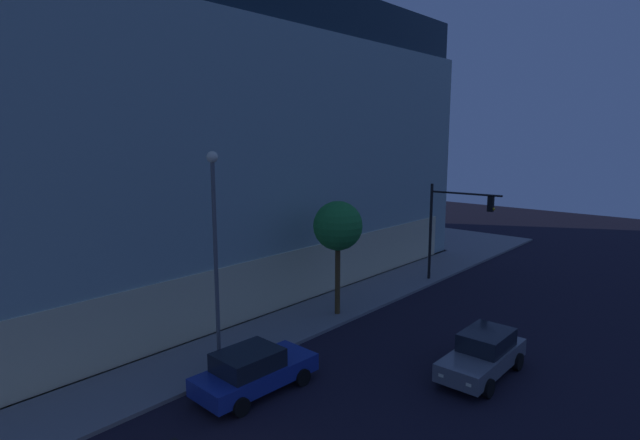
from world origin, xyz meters
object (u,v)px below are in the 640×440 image
(modern_building, at_px, (141,144))
(sidewalk_tree, at_px, (338,227))
(traffic_light_far_corner, at_px, (452,218))
(street_lamp_sidewalk, at_px, (215,236))
(car_blue, at_px, (254,370))
(car_grey, at_px, (483,354))

(modern_building, distance_m, sidewalk_tree, 17.73)
(modern_building, xyz_separation_m, traffic_light_far_corner, (9.89, -18.96, -4.46))
(modern_building, distance_m, street_lamp_sidewalk, 19.07)
(street_lamp_sidewalk, bearing_deg, traffic_light_far_corner, -5.03)
(car_blue, bearing_deg, street_lamp_sidewalk, 82.69)
(car_grey, bearing_deg, traffic_light_far_corner, 32.91)
(sidewalk_tree, bearing_deg, car_blue, -161.67)
(car_blue, bearing_deg, traffic_light_far_corner, 3.24)
(street_lamp_sidewalk, bearing_deg, modern_building, 68.45)
(traffic_light_far_corner, height_order, sidewalk_tree, traffic_light_far_corner)
(modern_building, distance_m, car_blue, 22.60)
(traffic_light_far_corner, relative_size, sidewalk_tree, 1.04)
(modern_building, xyz_separation_m, sidewalk_tree, (0.83, -17.26, -3.97))
(modern_building, height_order, car_grey, modern_building)
(modern_building, relative_size, street_lamp_sidewalk, 4.22)
(street_lamp_sidewalk, height_order, car_blue, street_lamp_sidewalk)
(traffic_light_far_corner, distance_m, car_blue, 17.47)
(street_lamp_sidewalk, bearing_deg, car_grey, -51.60)
(traffic_light_far_corner, distance_m, car_grey, 12.75)
(street_lamp_sidewalk, relative_size, car_grey, 1.85)
(modern_building, xyz_separation_m, car_grey, (-0.43, -25.64, -7.82))
(sidewalk_tree, bearing_deg, traffic_light_far_corner, -10.62)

